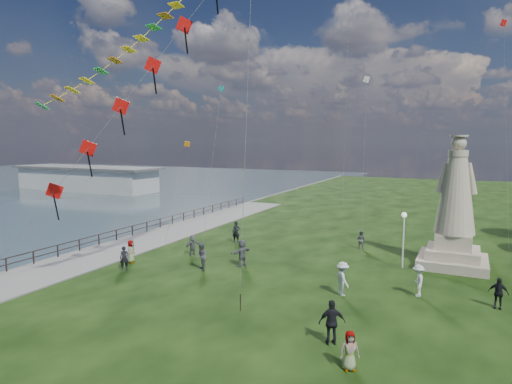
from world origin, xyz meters
The scene contains 18 objects.
waterfront centered at (-15.24, 8.99, -0.06)m, with size 200.00×200.00×1.51m.
pier_pavilion centered at (-52.00, 42.00, 1.84)m, with size 30.00×8.00×4.40m.
statue centered at (10.11, 16.38, 3.40)m, with size 4.51×4.51×9.01m.
lamppost centered at (7.03, 14.39, 2.78)m, with size 0.36×0.36×3.85m.
person_0 centered at (-9.76, 5.85, 0.81)m, with size 0.59×0.39×1.62m, color black.
person_1 centered at (-5.11, 8.07, 0.91)m, with size 0.89×0.55×1.82m, color #595960.
person_2 centered at (4.64, 7.44, 0.96)m, with size 1.24×0.64×1.92m, color silver.
person_3 centered at (5.67, 1.50, 0.97)m, with size 1.14×0.58×1.94m, color black.
person_4 centered at (6.84, -0.23, 0.76)m, with size 0.74×0.46×1.52m, color #595960.
person_5 centered at (-7.78, 11.01, 0.77)m, with size 1.43×0.62×1.54m, color #595960.
person_6 centered at (-6.68, 15.99, 0.92)m, with size 0.67×0.44×1.84m, color black.
person_7 centered at (3.36, 18.43, 0.74)m, with size 0.72×0.44×1.47m, color #595960.
person_8 centered at (8.47, 9.11, 0.90)m, with size 1.17×0.60×1.80m, color silver.
person_9 centered at (12.36, 9.05, 0.82)m, with size 0.96×0.49×1.63m, color black.
person_10 centered at (-10.60, 7.42, 0.81)m, with size 0.79×0.49×1.62m, color #595960.
person_11 centered at (-3.06, 10.07, 0.94)m, with size 1.74×0.75×1.87m, color #595960.
red_kite_train centered at (-7.40, 4.61, 11.48)m, with size 10.19×9.35×18.51m.
small_kites centered at (1.94, 20.69, 13.57)m, with size 28.17×12.57×30.14m.
Camera 1 is at (10.22, -15.54, 8.59)m, focal length 30.00 mm.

